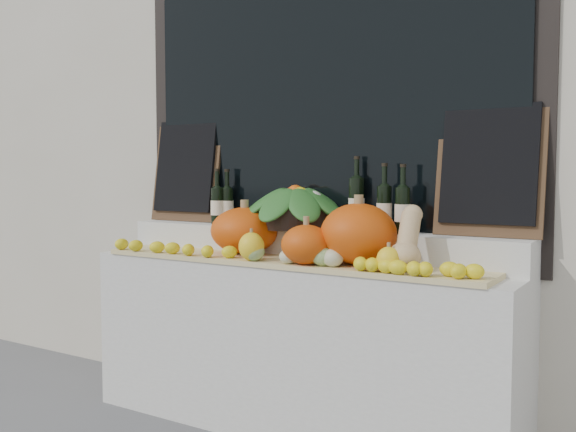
{
  "coord_description": "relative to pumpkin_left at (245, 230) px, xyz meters",
  "views": [
    {
      "loc": [
        1.7,
        -1.28,
        1.34
      ],
      "look_at": [
        0.0,
        1.45,
        1.12
      ],
      "focal_mm": 40.0,
      "sensor_mm": 36.0,
      "label": 1
    }
  ],
  "objects": [
    {
      "name": "storefront_facade",
      "position": [
        0.3,
        0.75,
        1.22
      ],
      "size": [
        7.0,
        0.94,
        4.5
      ],
      "color": "beige",
      "rests_on": "ground"
    },
    {
      "name": "display_sill",
      "position": [
        0.3,
        0.03,
        -0.59
      ],
      "size": [
        2.3,
        0.55,
        0.88
      ],
      "primitive_type": "cube",
      "color": "silver",
      "rests_on": "ground"
    },
    {
      "name": "rear_tier",
      "position": [
        0.3,
        0.18,
        -0.07
      ],
      "size": [
        2.3,
        0.25,
        0.16
      ],
      "primitive_type": "cube",
      "color": "silver",
      "rests_on": "display_sill"
    },
    {
      "name": "straw_bedding",
      "position": [
        0.3,
        -0.09,
        -0.14
      ],
      "size": [
        2.1,
        0.32,
        0.02
      ],
      "primitive_type": "cube",
      "color": "tan",
      "rests_on": "display_sill"
    },
    {
      "name": "pumpkin_left",
      "position": [
        0.0,
        0.0,
        0.0
      ],
      "size": [
        0.47,
        0.47,
        0.25
      ],
      "primitive_type": "ellipsoid",
      "rotation": [
        0.0,
        0.0,
        -0.37
      ],
      "color": "#D84F0B",
      "rests_on": "straw_bedding"
    },
    {
      "name": "pumpkin_right",
      "position": [
        0.7,
        -0.05,
        0.02
      ],
      "size": [
        0.43,
        0.43,
        0.29
      ],
      "primitive_type": "ellipsoid",
      "rotation": [
        0.0,
        0.0,
        -0.2
      ],
      "color": "#D84F0B",
      "rests_on": "straw_bedding"
    },
    {
      "name": "pumpkin_center",
      "position": [
        0.48,
        -0.17,
        -0.03
      ],
      "size": [
        0.32,
        0.32,
        0.19
      ],
      "primitive_type": "ellipsoid",
      "rotation": [
        0.0,
        0.0,
        -0.43
      ],
      "color": "#D84F0B",
      "rests_on": "straw_bedding"
    },
    {
      "name": "butternut_squash",
      "position": [
        0.96,
        -0.1,
        -0.0
      ],
      "size": [
        0.14,
        0.21,
        0.29
      ],
      "color": "tan",
      "rests_on": "straw_bedding"
    },
    {
      "name": "decorative_gourds",
      "position": [
        0.45,
        -0.2,
        -0.07
      ],
      "size": [
        0.83,
        0.15,
        0.16
      ],
      "color": "#317222",
      "rests_on": "straw_bedding"
    },
    {
      "name": "lemon_heap",
      "position": [
        0.3,
        -0.2,
        -0.09
      ],
      "size": [
        2.2,
        0.16,
        0.06
      ],
      "primitive_type": null,
      "color": "yellow",
      "rests_on": "straw_bedding"
    },
    {
      "name": "produce_bowl",
      "position": [
        0.21,
        0.17,
        0.13
      ],
      "size": [
        0.64,
        0.64,
        0.24
      ],
      "color": "black",
      "rests_on": "rear_tier"
    },
    {
      "name": "wine_bottle_far_left",
      "position": [
        -0.32,
        0.17,
        0.12
      ],
      "size": [
        0.08,
        0.08,
        0.32
      ],
      "color": "black",
      "rests_on": "rear_tier"
    },
    {
      "name": "wine_bottle_near_left",
      "position": [
        -0.28,
        0.21,
        0.12
      ],
      "size": [
        0.08,
        0.08,
        0.32
      ],
      "color": "black",
      "rests_on": "rear_tier"
    },
    {
      "name": "wine_bottle_tall",
      "position": [
        0.55,
        0.22,
        0.15
      ],
      "size": [
        0.08,
        0.08,
        0.38
      ],
      "color": "black",
      "rests_on": "rear_tier"
    },
    {
      "name": "wine_bottle_near_right",
      "position": [
        0.73,
        0.17,
        0.13
      ],
      "size": [
        0.08,
        0.08,
        0.35
      ],
      "color": "black",
      "rests_on": "rear_tier"
    },
    {
      "name": "wine_bottle_far_right",
      "position": [
        0.83,
        0.15,
        0.13
      ],
      "size": [
        0.08,
        0.08,
        0.34
      ],
      "color": "black",
      "rests_on": "rear_tier"
    },
    {
      "name": "chalkboard_left",
      "position": [
        -0.62,
        0.25,
        0.33
      ],
      "size": [
        0.5,
        0.12,
        0.62
      ],
      "rotation": [
        -0.15,
        0.0,
        0.0
      ],
      "color": "#4C331E",
      "rests_on": "rear_tier"
    },
    {
      "name": "chalkboard_right",
      "position": [
        1.22,
        0.25,
        0.33
      ],
      "size": [
        0.5,
        0.12,
        0.62
      ],
      "rotation": [
        -0.15,
        0.0,
        0.0
      ],
      "color": "#4C331E",
      "rests_on": "rear_tier"
    }
  ]
}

